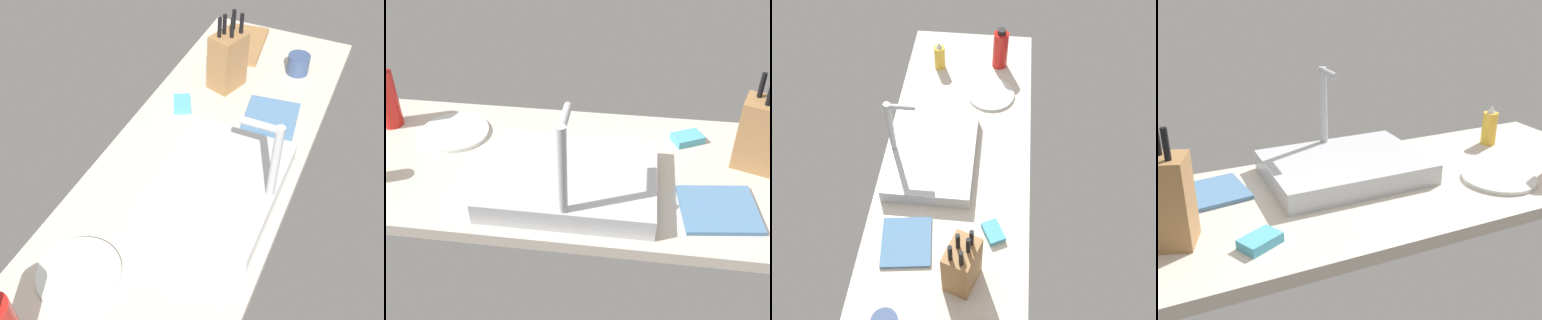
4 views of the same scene
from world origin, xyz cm
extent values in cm
cube|color=beige|center=(0.00, 0.00, 1.75)|extent=(184.85, 60.05, 3.50)
cube|color=#B7BABF|center=(6.41, 9.66, 6.54)|extent=(45.85, 34.07, 6.08)
cylinder|color=#B7BABF|center=(5.97, 25.03, 18.58)|extent=(2.40, 2.40, 30.16)
cylinder|color=#B7BABF|center=(5.97, 19.83, 32.66)|extent=(2.00, 10.39, 2.00)
cylinder|color=#B7BABF|center=(9.47, 25.03, 5.50)|extent=(1.60, 1.60, 4.00)
cube|color=#9E7042|center=(-44.72, -7.56, 13.97)|extent=(14.61, 12.53, 20.94)
cylinder|color=black|center=(-49.28, -7.77, 27.98)|extent=(1.77, 1.77, 7.07)
cylinder|color=black|center=(-47.85, -4.36, 27.98)|extent=(1.77, 1.77, 7.07)
cylinder|color=black|center=(-44.85, -9.47, 27.98)|extent=(1.77, 1.77, 7.07)
cylinder|color=black|center=(-43.74, -6.23, 27.98)|extent=(1.77, 1.77, 7.07)
cylinder|color=black|center=(-42.21, -10.22, 27.98)|extent=(1.77, 1.77, 7.07)
cylinder|color=gold|center=(64.39, 14.39, 9.22)|extent=(5.24, 5.24, 11.45)
cone|color=silver|center=(64.39, 14.39, 16.35)|extent=(2.88, 2.88, 2.80)
cylinder|color=red|center=(68.61, -14.40, 12.67)|extent=(7.15, 7.15, 18.34)
cylinder|color=black|center=(68.61, -14.40, 22.94)|extent=(3.93, 3.93, 2.20)
cylinder|color=silver|center=(46.64, -11.66, 4.10)|extent=(21.50, 21.50, 1.20)
cube|color=teal|center=(-32.83, 13.64, 4.10)|extent=(21.67, 19.98, 1.20)
cube|color=#4CA3BC|center=(-26.16, -16.99, 4.70)|extent=(10.74, 9.41, 2.40)
camera|label=1|loc=(95.44, 41.75, 109.35)|focal=44.91mm
camera|label=2|loc=(-8.94, 109.02, 89.86)|focal=45.25mm
camera|label=3|loc=(-110.16, -14.69, 149.93)|focal=42.91mm
camera|label=4|loc=(-44.67, -105.63, 60.46)|focal=43.10mm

